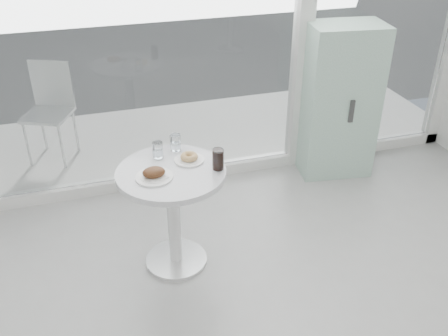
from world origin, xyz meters
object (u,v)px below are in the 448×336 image
object	(u,v)px
mint_cabinet	(339,102)
cola_glass	(218,159)
patio_chair	(50,105)
water_tumbler_b	(175,144)
main_table	(173,198)
water_tumbler_a	(158,151)
plate_donut	(189,158)
plate_fritter	(155,174)

from	to	relation	value
mint_cabinet	cola_glass	size ratio (longest dim) A/B	9.58
patio_chair	water_tumbler_b	world-z (taller)	patio_chair
main_table	water_tumbler_b	xyz separation A→B (m)	(0.09, 0.26, 0.27)
main_table	cola_glass	world-z (taller)	cola_glass
water_tumbler_b	water_tumbler_a	bearing A→B (deg)	-153.97
main_table	water_tumbler_a	world-z (taller)	water_tumbler_a
patio_chair	cola_glass	size ratio (longest dim) A/B	6.37
main_table	cola_glass	distance (m)	0.42
mint_cabinet	plate_donut	size ratio (longest dim) A/B	6.80
main_table	mint_cabinet	bearing A→B (deg)	27.28
plate_fritter	plate_donut	world-z (taller)	plate_fritter
patio_chair	water_tumbler_a	xyz separation A→B (m)	(0.74, -1.63, 0.25)
main_table	plate_donut	world-z (taller)	plate_donut
main_table	cola_glass	size ratio (longest dim) A/B	5.38
water_tumbler_b	plate_donut	bearing A→B (deg)	-71.97
plate_donut	cola_glass	bearing A→B (deg)	-45.15
main_table	water_tumbler_b	size ratio (longest dim) A/B	6.45
mint_cabinet	water_tumbler_b	size ratio (longest dim) A/B	11.50
mint_cabinet	plate_donut	xyz separation A→B (m)	(-1.55, -0.79, 0.10)
mint_cabinet	plate_fritter	bearing A→B (deg)	-144.99
mint_cabinet	cola_glass	world-z (taller)	mint_cabinet
water_tumbler_b	mint_cabinet	bearing A→B (deg)	20.96
water_tumbler_a	cola_glass	world-z (taller)	cola_glass
plate_fritter	plate_donut	bearing A→B (deg)	29.15
mint_cabinet	cola_glass	xyz separation A→B (m)	(-1.39, -0.94, 0.15)
plate_donut	cola_glass	distance (m)	0.23
plate_donut	plate_fritter	bearing A→B (deg)	-150.85
patio_chair	water_tumbler_b	xyz separation A→B (m)	(0.87, -1.57, 0.25)
mint_cabinet	plate_donut	world-z (taller)	mint_cabinet
water_tumbler_a	cola_glass	distance (m)	0.43
patio_chair	plate_fritter	bearing A→B (deg)	-46.21
patio_chair	water_tumbler_b	distance (m)	1.81
main_table	water_tumbler_a	distance (m)	0.34
patio_chair	cola_glass	distance (m)	2.20
water_tumbler_a	water_tumbler_b	bearing A→B (deg)	26.03
plate_donut	mint_cabinet	bearing A→B (deg)	26.87
patio_chair	plate_donut	distance (m)	1.98
water_tumbler_b	cola_glass	xyz separation A→B (m)	(0.21, -0.33, 0.02)
water_tumbler_a	cola_glass	size ratio (longest dim) A/B	0.80
plate_donut	water_tumbler_b	world-z (taller)	water_tumbler_b
main_table	plate_fritter	bearing A→B (deg)	-153.99
plate_fritter	patio_chair	bearing A→B (deg)	109.55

